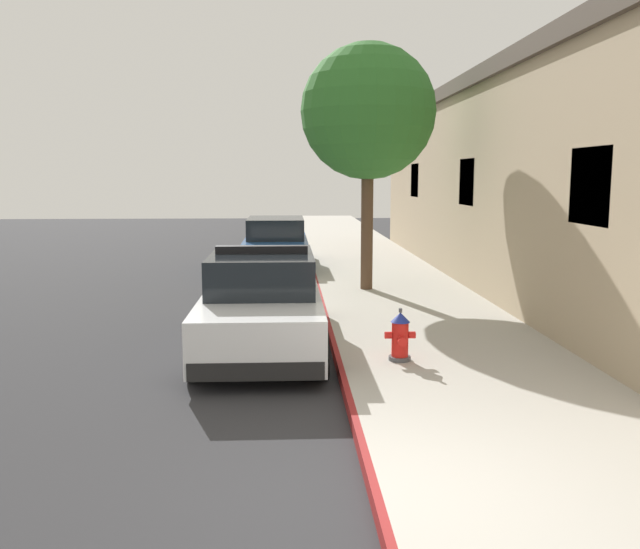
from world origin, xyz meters
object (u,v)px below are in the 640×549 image
police_cruiser (262,303)px  parked_car_silver_ahead (276,246)px  street_tree (368,113)px  fire_hydrant (400,337)px

police_cruiser → parked_car_silver_ahead: size_ratio=1.00×
parked_car_silver_ahead → street_tree: size_ratio=0.86×
fire_hydrant → police_cruiser: bearing=144.6°
police_cruiser → street_tree: street_tree is taller
police_cruiser → street_tree: bearing=64.8°
parked_car_silver_ahead → street_tree: 6.06m
police_cruiser → parked_car_silver_ahead: (0.07, 9.26, -0.00)m
street_tree → fire_hydrant: bearing=-92.3°
parked_car_silver_ahead → police_cruiser: bearing=-90.4°
police_cruiser → street_tree: (2.26, 4.81, 3.47)m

